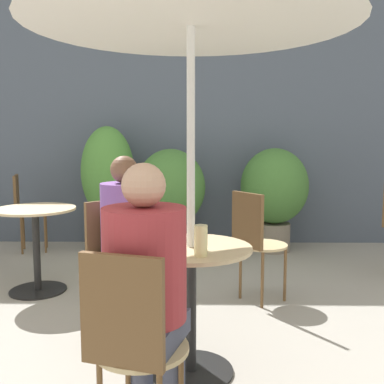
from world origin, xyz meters
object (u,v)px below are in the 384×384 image
potted_plant_1 (171,193)px  beer_glass_0 (179,222)px  cafe_table_near (191,288)px  potted_plant_0 (108,182)px  potted_plant_2 (274,190)px  seated_person_0 (126,230)px  seated_person_1 (146,281)px  bistro_chair_2 (25,205)px  beer_glass_1 (201,241)px  bistro_chair_5 (255,236)px  bistro_chair_0 (115,253)px  cafe_table_far (36,235)px  bistro_chair_1 (132,338)px

potted_plant_1 → beer_glass_0: bearing=-85.3°
beer_glass_0 → cafe_table_near: bearing=-68.6°
potted_plant_0 → potted_plant_2: potted_plant_0 is taller
seated_person_0 → seated_person_1: (0.25, -1.03, 0.00)m
potted_plant_0 → seated_person_1: bearing=-76.0°
bistro_chair_2 → beer_glass_1: bearing=-161.6°
seated_person_1 → potted_plant_2: 3.51m
cafe_table_near → seated_person_0: seated_person_0 is taller
cafe_table_near → potted_plant_2: potted_plant_2 is taller
beer_glass_0 → potted_plant_0: (-0.93, 2.55, -0.02)m
beer_glass_1 → bistro_chair_5: bearing=71.4°
potted_plant_1 → bistro_chair_0: bearing=-96.8°
bistro_chair_0 → bistro_chair_5: bearing=-15.1°
seated_person_1 → beer_glass_0: 0.79m
cafe_table_near → seated_person_1: (-0.17, -0.59, 0.23)m
cafe_table_far → beer_glass_1: (1.39, -1.52, 0.31)m
seated_person_0 → potted_plant_1: bearing=42.5°
bistro_chair_0 → beer_glass_0: (0.45, -0.36, 0.28)m
bistro_chair_0 → potted_plant_1: size_ratio=0.75×
bistro_chair_2 → beer_glass_0: 3.13m
cafe_table_far → potted_plant_0: potted_plant_0 is taller
bistro_chair_2 → potted_plant_0: potted_plant_0 is taller
bistro_chair_5 → seated_person_1: (-0.66, -1.68, 0.18)m
cafe_table_far → bistro_chair_1: 2.34m
bistro_chair_2 → potted_plant_2: (2.86, 0.07, 0.17)m
bistro_chair_2 → beer_glass_0: size_ratio=4.62×
bistro_chair_1 → bistro_chair_2: (-1.74, 3.40, 0.00)m
seated_person_0 → potted_plant_2: 2.66m
cafe_table_near → bistro_chair_1: bistro_chair_1 is taller
cafe_table_far → bistro_chair_5: size_ratio=0.81×
potted_plant_0 → bistro_chair_5: bearing=-47.8°
seated_person_1 → beer_glass_1: 0.46m
bistro_chair_1 → bistro_chair_0: bearing=-60.0°
potted_plant_1 → potted_plant_0: bearing=170.9°
bistro_chair_2 → bistro_chair_5: size_ratio=1.00×
cafe_table_near → potted_plant_2: (0.91, 2.75, 0.22)m
cafe_table_far → potted_plant_1: bearing=50.7°
seated_person_0 → potted_plant_1: (0.15, 2.18, -0.02)m
seated_person_1 → potted_plant_1: size_ratio=1.02×
seated_person_0 → seated_person_1: size_ratio=0.99×
beer_glass_0 → potted_plant_1: potted_plant_1 is taller
bistro_chair_1 → potted_plant_1: potted_plant_1 is taller
seated_person_0 → potted_plant_2: size_ratio=1.00×
cafe_table_far → beer_glass_0: bearing=-41.9°
beer_glass_1 → bistro_chair_1: bearing=-116.9°
cafe_table_near → beer_glass_0: bearing=111.4°
cafe_table_near → potted_plant_1: 2.65m
potted_plant_1 → bistro_chair_2: bearing=178.3°
bistro_chair_2 → seated_person_1: (1.78, -3.26, 0.18)m
bistro_chair_2 → seated_person_0: seated_person_0 is taller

